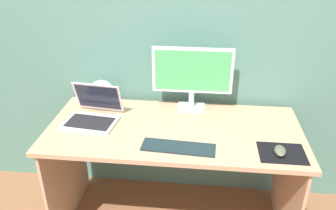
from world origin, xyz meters
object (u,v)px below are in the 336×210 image
(keyboard_external, at_px, (178,147))
(mouse, at_px, (280,151))
(laptop, at_px, (93,114))
(monitor, at_px, (192,75))
(fishbowl, at_px, (102,93))

(keyboard_external, xyz_separation_m, mouse, (0.55, 0.00, 0.02))
(laptop, distance_m, keyboard_external, 0.61)
(monitor, bearing_deg, keyboard_external, -95.67)
(monitor, height_order, keyboard_external, monitor)
(monitor, bearing_deg, laptop, -159.21)
(monitor, bearing_deg, mouse, -44.23)
(laptop, xyz_separation_m, mouse, (1.10, -0.25, -0.02))
(laptop, bearing_deg, mouse, -12.96)
(mouse, bearing_deg, keyboard_external, -173.95)
(fishbowl, height_order, keyboard_external, fishbowl)
(fishbowl, relative_size, mouse, 1.80)
(monitor, distance_m, fishbowl, 0.63)
(laptop, relative_size, mouse, 3.45)
(keyboard_external, distance_m, mouse, 0.55)
(monitor, xyz_separation_m, laptop, (-0.61, -0.23, -0.20))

